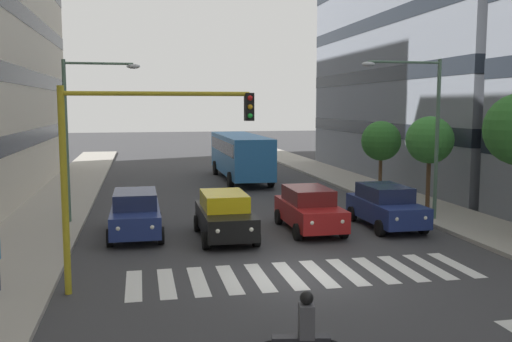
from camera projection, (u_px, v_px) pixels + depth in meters
ground_plane at (304, 274)px, 16.72m from camera, size 180.00×180.00×0.00m
crosswalk_markings at (304, 274)px, 16.72m from camera, size 10.35×2.80×0.01m
car_0 at (386, 206)px, 23.10m from camera, size 2.02×4.44×1.72m
car_1 at (309, 209)px, 22.44m from camera, size 2.02×4.44×1.72m
car_2 at (225, 215)px, 21.15m from camera, size 2.02×4.44×1.72m
car_3 at (135, 213)px, 21.51m from camera, size 2.02×4.44×1.72m
bus_behind_traffic at (240, 152)px, 37.54m from camera, size 2.78×10.50×3.00m
motorcycle_with_rider at (303, 339)px, 10.55m from camera, size 1.69×0.44×1.57m
traffic_light_gantry at (123, 152)px, 14.86m from camera, size 5.12×0.36×5.50m
street_lamp_left at (424, 120)px, 23.61m from camera, size 3.54×0.28×6.75m
street_lamp_right at (80, 122)px, 23.23m from camera, size 3.13×0.28×6.70m
street_tree_1 at (430, 140)px, 26.12m from camera, size 2.20×2.20×4.33m
street_tree_2 at (381, 141)px, 31.22m from camera, size 2.20×2.20×3.97m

